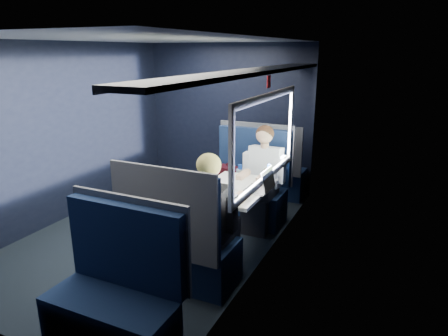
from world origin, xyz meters
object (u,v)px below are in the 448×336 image
at_px(cup, 273,176).
at_px(table, 235,194).
at_px(seat_bay_near, 247,189).
at_px(man, 262,173).
at_px(bottle_small, 269,176).
at_px(seat_row_back, 116,299).
at_px(woman, 212,213).
at_px(laptop, 262,185).
at_px(seat_row_front, 270,171).
at_px(seat_bay_far, 180,246).

bearing_deg(cup, table, -124.67).
bearing_deg(seat_bay_near, man, -33.71).
bearing_deg(bottle_small, seat_row_back, -103.19).
relative_size(man, woman, 1.00).
bearing_deg(laptop, bottle_small, 91.70).
height_order(table, seat_row_front, seat_row_front).
distance_m(seat_bay_far, seat_row_front, 2.67).
bearing_deg(bottle_small, seat_bay_near, 128.39).
height_order(seat_row_back, cup, seat_row_back).
relative_size(seat_row_back, laptop, 3.48).
relative_size(man, bottle_small, 5.53).
height_order(seat_bay_far, bottle_small, seat_bay_far).
relative_size(seat_bay_near, seat_row_back, 1.09).
relative_size(laptop, cup, 3.48).
distance_m(seat_bay_far, cup, 1.44).
xyz_separation_m(table, seat_bay_near, (-0.19, 0.87, -0.24)).
height_order(seat_bay_near, man, man).
xyz_separation_m(table, laptop, (0.30, 0.03, 0.15)).
xyz_separation_m(table, man, (0.07, 0.70, 0.06)).
distance_m(seat_bay_near, bottle_small, 0.90).
distance_m(seat_row_back, bottle_small, 2.15).
bearing_deg(bottle_small, woman, -103.48).
bearing_deg(bottle_small, seat_row_front, 107.27).
bearing_deg(cup, bottle_small, -90.00).
relative_size(seat_bay_near, seat_row_front, 1.09).
height_order(seat_bay_far, woman, woman).
distance_m(seat_row_front, laptop, 1.87).
bearing_deg(seat_row_front, man, -77.17).
bearing_deg(bottle_small, table, -139.71).
bearing_deg(seat_bay_near, seat_row_front, 89.23).
xyz_separation_m(seat_bay_far, bottle_small, (0.48, 1.13, 0.43)).
xyz_separation_m(table, woman, (0.07, -0.71, 0.06)).
relative_size(man, laptop, 3.97).
xyz_separation_m(man, bottle_small, (0.23, -0.45, 0.13)).
distance_m(seat_bay_far, bottle_small, 1.30).
bearing_deg(seat_bay_far, cup, 69.81).
bearing_deg(seat_row_front, laptop, -74.59).
xyz_separation_m(man, woman, (0.00, -1.41, 0.01)).
distance_m(table, bottle_small, 0.43).
bearing_deg(table, man, 84.48).
relative_size(seat_row_front, seat_row_back, 1.00).
bearing_deg(laptop, seat_bay_far, -118.24).
relative_size(seat_bay_near, woman, 0.95).
height_order(seat_bay_near, bottle_small, seat_bay_near).
distance_m(seat_row_front, cup, 1.50).
distance_m(table, seat_row_front, 1.82).
height_order(seat_bay_near, seat_bay_far, same).
xyz_separation_m(seat_row_front, seat_row_back, (0.00, -3.59, 0.00)).
distance_m(seat_bay_near, laptop, 1.05).
height_order(seat_row_front, bottle_small, seat_row_front).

